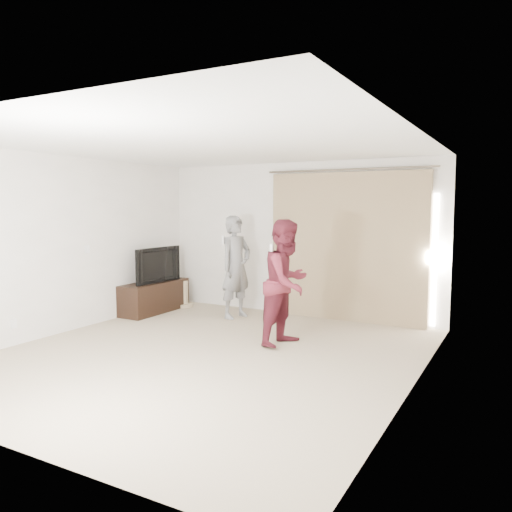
{
  "coord_description": "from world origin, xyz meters",
  "views": [
    {
      "loc": [
        3.47,
        -5.06,
        1.86
      ],
      "look_at": [
        0.04,
        1.2,
        1.14
      ],
      "focal_mm": 35.0,
      "sensor_mm": 36.0,
      "label": 1
    }
  ],
  "objects_px": {
    "tv_console": "(154,297)",
    "person_man": "(236,267)",
    "tv": "(154,265)",
    "person_woman": "(287,282)"
  },
  "relations": [
    {
      "from": "tv",
      "to": "person_man",
      "type": "xyz_separation_m",
      "value": [
        1.49,
        0.31,
        0.01
      ]
    },
    {
      "from": "person_man",
      "to": "person_woman",
      "type": "bearing_deg",
      "value": -36.81
    },
    {
      "from": "person_woman",
      "to": "person_man",
      "type": "bearing_deg",
      "value": 143.19
    },
    {
      "from": "tv",
      "to": "person_woman",
      "type": "height_order",
      "value": "person_woman"
    },
    {
      "from": "person_woman",
      "to": "tv_console",
      "type": "bearing_deg",
      "value": 165.38
    },
    {
      "from": "tv_console",
      "to": "person_man",
      "type": "relative_size",
      "value": 0.81
    },
    {
      "from": "tv_console",
      "to": "person_woman",
      "type": "height_order",
      "value": "person_woman"
    },
    {
      "from": "tv_console",
      "to": "person_man",
      "type": "xyz_separation_m",
      "value": [
        1.49,
        0.31,
        0.59
      ]
    },
    {
      "from": "tv_console",
      "to": "person_woman",
      "type": "bearing_deg",
      "value": -14.62
    },
    {
      "from": "person_man",
      "to": "tv",
      "type": "bearing_deg",
      "value": -168.17
    }
  ]
}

